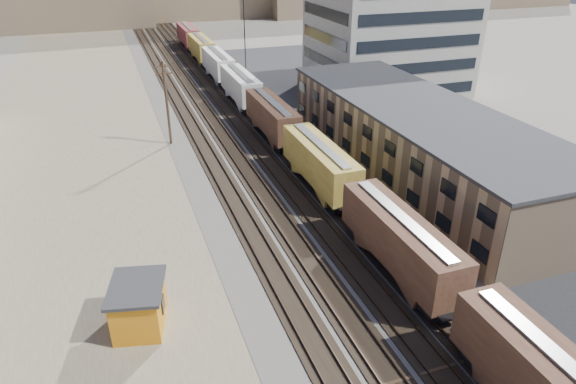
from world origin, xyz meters
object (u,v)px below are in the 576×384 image
object	(u,v)px
utility_pole_north	(167,102)
maintenance_shed	(139,305)
parked_car_blue	(405,102)
freight_train	(255,99)

from	to	relation	value
utility_pole_north	maintenance_shed	world-z (taller)	utility_pole_north
maintenance_shed	parked_car_blue	xyz separation A→B (m)	(41.20, 35.71, -0.90)
freight_train	parked_car_blue	distance (m)	22.63
utility_pole_north	parked_car_blue	bearing A→B (deg)	5.86
freight_train	utility_pole_north	xyz separation A→B (m)	(-12.30, -5.56, 2.50)
utility_pole_north	maintenance_shed	bearing A→B (deg)	-101.35
utility_pole_north	maintenance_shed	size ratio (longest dim) A/B	2.01
maintenance_shed	freight_train	bearing A→B (deg)	63.56
freight_train	utility_pole_north	size ratio (longest dim) A/B	11.97
parked_car_blue	freight_train	bearing A→B (deg)	156.68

